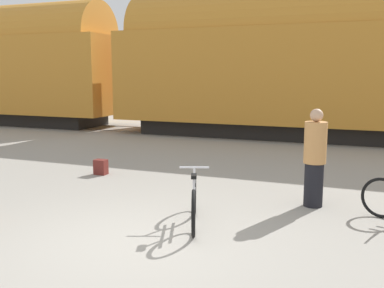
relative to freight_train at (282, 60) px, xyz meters
name	(u,v)px	position (x,y,z in m)	size (l,w,h in m)	color
ground_plane	(130,243)	(0.00, -10.84, -2.71)	(80.00, 80.00, 0.00)	gray
freight_train	(282,60)	(0.00, 0.00, 0.00)	(37.51, 2.94, 5.17)	black
rail_near	(276,140)	(0.00, -0.72, -2.70)	(49.51, 0.07, 0.01)	#4C4238
rail_far	(284,134)	(0.00, 0.72, -2.70)	(49.51, 0.07, 0.01)	#4C4238
bicycle_silver	(194,201)	(0.52, -9.80, -2.35)	(0.64, 1.61, 0.84)	black
person_in_tan	(315,159)	(2.09, -8.16, -1.87)	(0.38, 0.38, 1.68)	black
backpack	(101,167)	(-2.67, -7.42, -2.54)	(0.28, 0.20, 0.34)	maroon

